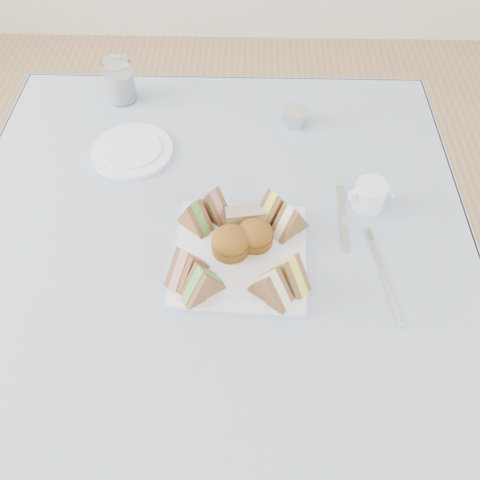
{
  "coord_description": "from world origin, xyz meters",
  "views": [
    {
      "loc": [
        0.07,
        -0.64,
        1.52
      ],
      "look_at": [
        0.06,
        -0.07,
        0.8
      ],
      "focal_mm": 38.0,
      "sensor_mm": 36.0,
      "label": 1
    }
  ],
  "objects_px": {
    "serving_plate": "(240,254)",
    "water_glass": "(119,81)",
    "creamer_jug": "(370,195)",
    "table": "(219,322)"
  },
  "relations": [
    {
      "from": "serving_plate",
      "to": "creamer_jug",
      "type": "bearing_deg",
      "value": 30.6
    },
    {
      "from": "serving_plate",
      "to": "water_glass",
      "type": "height_order",
      "value": "water_glass"
    },
    {
      "from": "serving_plate",
      "to": "table",
      "type": "bearing_deg",
      "value": 131.5
    },
    {
      "from": "serving_plate",
      "to": "creamer_jug",
      "type": "xyz_separation_m",
      "value": [
        0.26,
        0.14,
        0.02
      ]
    },
    {
      "from": "creamer_jug",
      "to": "water_glass",
      "type": "bearing_deg",
      "value": 130.7
    },
    {
      "from": "serving_plate",
      "to": "water_glass",
      "type": "relative_size",
      "value": 2.42
    },
    {
      "from": "creamer_jug",
      "to": "serving_plate",
      "type": "bearing_deg",
      "value": -169.66
    },
    {
      "from": "serving_plate",
      "to": "water_glass",
      "type": "xyz_separation_m",
      "value": [
        -0.3,
        0.48,
        0.04
      ]
    },
    {
      "from": "water_glass",
      "to": "creamer_jug",
      "type": "bearing_deg",
      "value": -31.37
    },
    {
      "from": "table",
      "to": "creamer_jug",
      "type": "relative_size",
      "value": 13.82
    }
  ]
}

